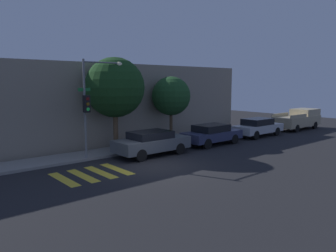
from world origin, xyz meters
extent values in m
plane|color=black|center=(0.00, 0.00, 0.00)|extent=(60.00, 60.00, 0.00)
cube|color=gray|center=(0.00, 4.26, 0.07)|extent=(26.00, 2.13, 0.14)
cube|color=gray|center=(0.00, 8.73, 2.70)|extent=(26.00, 6.00, 5.39)
cube|color=gold|center=(-4.40, 0.80, 0.00)|extent=(0.45, 2.60, 0.00)
cube|color=gold|center=(-3.51, 0.80, 0.00)|extent=(0.45, 2.60, 0.00)
cube|color=gold|center=(-2.62, 0.80, 0.00)|extent=(0.45, 2.60, 0.00)
cube|color=gold|center=(-1.73, 0.80, 0.00)|extent=(0.45, 2.60, 0.00)
cylinder|color=slate|center=(-2.00, 3.45, 2.69)|extent=(0.12, 0.12, 5.38)
cube|color=black|center=(-2.00, 3.24, 3.05)|extent=(0.30, 0.30, 0.90)
cylinder|color=#4C0C0C|center=(-2.00, 3.08, 3.32)|extent=(0.18, 0.02, 0.18)
cylinder|color=#593D0A|center=(-2.00, 3.08, 3.05)|extent=(0.18, 0.02, 0.18)
cylinder|color=#26E54C|center=(-2.00, 3.08, 2.78)|extent=(0.18, 0.02, 0.18)
cube|color=#19662D|center=(-2.00, 3.45, 3.79)|extent=(0.70, 0.02, 0.18)
cylinder|color=slate|center=(-0.92, 3.45, 5.23)|extent=(2.17, 0.08, 0.08)
sphere|color=#F9E5B2|center=(0.17, 3.45, 5.13)|extent=(0.36, 0.36, 0.36)
cube|color=#4C5156|center=(1.43, 2.10, 0.67)|extent=(4.45, 1.83, 0.67)
cube|color=black|center=(1.31, 2.10, 1.21)|extent=(2.31, 1.61, 0.41)
cylinder|color=black|center=(2.81, 2.93, 0.33)|extent=(0.67, 0.22, 0.67)
cylinder|color=black|center=(2.81, 1.27, 0.33)|extent=(0.67, 0.22, 0.67)
cylinder|color=black|center=(0.05, 2.93, 0.33)|extent=(0.67, 0.22, 0.67)
cylinder|color=black|center=(0.05, 1.27, 0.33)|extent=(0.67, 0.22, 0.67)
cube|color=#2D3351|center=(6.53, 2.10, 0.62)|extent=(4.34, 1.79, 0.58)
cube|color=black|center=(6.42, 2.10, 1.14)|extent=(2.25, 1.58, 0.46)
cylinder|color=black|center=(7.87, 2.91, 0.33)|extent=(0.67, 0.22, 0.67)
cylinder|color=black|center=(7.87, 1.29, 0.33)|extent=(0.67, 0.22, 0.67)
cylinder|color=black|center=(5.18, 2.91, 0.33)|extent=(0.67, 0.22, 0.67)
cylinder|color=black|center=(5.18, 1.29, 0.33)|extent=(0.67, 0.22, 0.67)
cube|color=#B7BABF|center=(11.84, 2.10, 0.63)|extent=(4.52, 1.70, 0.59)
cube|color=black|center=(11.72, 2.10, 1.17)|extent=(2.35, 1.50, 0.49)
cylinder|color=black|center=(13.24, 2.86, 0.33)|extent=(0.67, 0.22, 0.67)
cylinder|color=black|center=(13.24, 1.34, 0.33)|extent=(0.67, 0.22, 0.67)
cylinder|color=black|center=(10.43, 2.86, 0.33)|extent=(0.67, 0.22, 0.67)
cylinder|color=black|center=(10.43, 1.34, 0.33)|extent=(0.67, 0.22, 0.67)
cube|color=tan|center=(17.71, 2.10, 0.77)|extent=(5.23, 1.95, 0.87)
cube|color=tan|center=(19.15, 2.10, 1.49)|extent=(2.35, 1.79, 0.58)
cube|color=tan|center=(16.40, 2.96, 1.35)|extent=(2.61, 0.08, 0.28)
cube|color=tan|center=(16.40, 1.24, 1.35)|extent=(2.61, 0.08, 0.28)
cylinder|color=black|center=(19.33, 2.98, 0.33)|extent=(0.67, 0.22, 0.67)
cylinder|color=black|center=(19.33, 1.22, 0.33)|extent=(0.67, 0.22, 0.67)
cylinder|color=black|center=(16.09, 2.98, 0.33)|extent=(0.67, 0.22, 0.67)
cylinder|color=black|center=(16.09, 1.22, 0.33)|extent=(0.67, 0.22, 0.67)
cylinder|color=brown|center=(0.50, 4.51, 1.26)|extent=(0.30, 0.30, 2.52)
sphere|color=#193D19|center=(0.50, 4.51, 3.87)|extent=(3.60, 3.60, 3.60)
cylinder|color=brown|center=(4.96, 4.51, 1.12)|extent=(0.21, 0.21, 2.24)
sphere|color=#1E4721|center=(4.96, 4.51, 3.25)|extent=(2.67, 2.67, 2.67)
camera|label=1|loc=(-9.83, -12.56, 4.13)|focal=35.00mm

